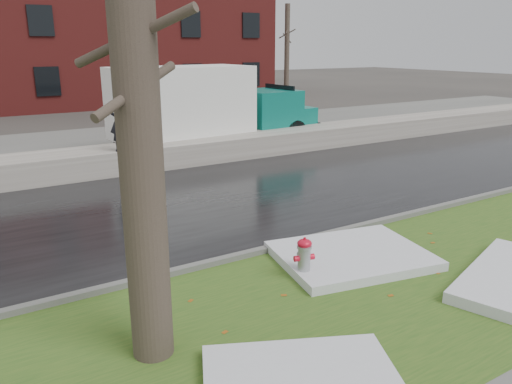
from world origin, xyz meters
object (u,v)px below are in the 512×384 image
fire_hydrant (304,257)px  tree (137,96)px  worker (120,121)px  box_truck (207,107)px

fire_hydrant → tree: size_ratio=0.12×
fire_hydrant → worker: size_ratio=0.41×
tree → worker: size_ratio=3.57×
tree → worker: bearing=75.0°
fire_hydrant → tree: bearing=-152.6°
worker → fire_hydrant: bearing=104.4°
fire_hydrant → box_truck: box_truck is taller
tree → box_truck: 12.61m
tree → worker: (2.42, 9.02, -1.59)m
fire_hydrant → box_truck: size_ratio=0.08×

